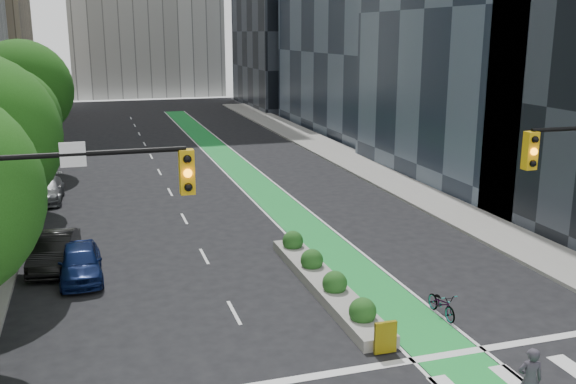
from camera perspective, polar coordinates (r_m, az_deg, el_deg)
sidewalk_left at (r=40.50m, az=-23.79°, el=-0.52°), size 3.60×90.00×0.15m
sidewalk_right at (r=44.24m, az=8.10°, el=1.70°), size 3.60×90.00×0.15m
bike_lane_paint at (r=46.11m, az=-4.55°, el=2.21°), size 2.20×70.00×0.01m
tree_midfar at (r=36.60m, az=-23.78°, el=5.84°), size 5.60×5.60×7.76m
tree_far at (r=46.43m, az=-22.56°, el=8.37°), size 6.60×6.60×9.00m
signal_left at (r=15.39m, az=-23.68°, el=-4.67°), size 6.14×0.51×7.20m
median_planter at (r=24.29m, az=3.27°, el=-7.82°), size 1.20×10.26×1.10m
bicycle at (r=22.69m, az=13.51°, el=-9.64°), size 0.60×1.70×0.89m
cyclist at (r=17.89m, az=20.70°, el=-15.37°), size 0.74×0.60×1.77m
parked_car_left_near at (r=26.44m, az=-17.97°, el=-5.94°), size 1.70×4.05×1.37m
parked_car_left_mid at (r=28.03m, az=-20.06°, el=-4.94°), size 2.06×4.43×1.40m
parked_car_left_far at (r=39.22m, az=-20.69°, el=0.19°), size 1.94×4.47×1.28m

